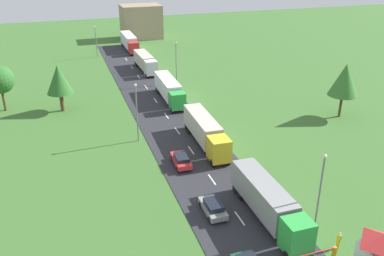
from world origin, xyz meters
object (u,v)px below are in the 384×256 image
(lamppost_lead, at_px, (320,189))
(truck_fifth, at_px, (129,41))
(truck_third, at_px, (169,89))
(distant_building, at_px, (141,22))
(person_lead, at_px, (339,240))
(tree_pine, at_px, (345,80))
(lamppost_fourth, at_px, (96,40))
(truck_lead, at_px, (268,201))
(truck_second, at_px, (205,131))
(lamppost_second, at_px, (137,110))
(guard_booth, at_px, (381,252))
(car_second, at_px, (213,207))
(car_third, at_px, (181,160))
(truck_fourth, at_px, (145,62))
(lamppost_third, at_px, (176,61))
(barrier_gate, at_px, (327,252))
(tree_oak, at_px, (0,80))
(tree_birch, at_px, (59,80))

(lamppost_lead, bearing_deg, truck_fifth, 92.55)
(truck_third, xyz_separation_m, distant_building, (6.32, 53.43, 2.54))
(person_lead, relative_size, tree_pine, 0.20)
(lamppost_fourth, xyz_separation_m, tree_pine, (32.30, -50.36, 1.88))
(truck_fifth, distance_m, distant_building, 15.39)
(truck_lead, relative_size, person_lead, 7.16)
(truck_second, xyz_separation_m, truck_fifth, (0.24, 58.02, 0.06))
(truck_fifth, bearing_deg, lamppost_second, -99.11)
(truck_second, distance_m, guard_booth, 27.23)
(car_second, distance_m, car_third, 10.57)
(lamppost_second, distance_m, tree_pine, 32.18)
(truck_second, xyz_separation_m, car_second, (-4.61, -15.00, -1.34))
(truck_fourth, height_order, guard_booth, guard_booth)
(car_third, bearing_deg, guard_booth, -64.82)
(lamppost_lead, relative_size, lamppost_third, 1.00)
(truck_lead, height_order, tree_pine, tree_pine)
(barrier_gate, distance_m, tree_oak, 55.19)
(truck_second, bearing_deg, truck_fifth, 89.77)
(truck_third, height_order, tree_oak, tree_oak)
(truck_third, xyz_separation_m, lamppost_lead, (3.72, -38.90, 2.43))
(car_second, distance_m, distant_building, 87.70)
(barrier_gate, xyz_separation_m, tree_pine, (21.28, 27.02, 5.37))
(tree_oak, height_order, distant_building, distant_building)
(barrier_gate, bearing_deg, car_third, 110.11)
(truck_lead, relative_size, distant_building, 1.12)
(lamppost_lead, distance_m, tree_oak, 52.63)
(truck_third, distance_m, lamppost_fourth, 35.84)
(tree_pine, bearing_deg, lamppost_lead, -130.67)
(tree_oak, bearing_deg, guard_booth, -56.33)
(lamppost_lead, height_order, lamppost_second, lamppost_second)
(car_second, bearing_deg, person_lead, -43.28)
(truck_third, xyz_separation_m, car_second, (-4.61, -33.50, -1.33))
(tree_birch, bearing_deg, tree_oak, 161.02)
(truck_lead, distance_m, truck_second, 17.57)
(truck_lead, distance_m, lamppost_lead, 5.16)
(truck_fifth, bearing_deg, truck_lead, -90.08)
(lamppost_second, bearing_deg, lamppost_third, 62.05)
(tree_pine, bearing_deg, truck_lead, -139.07)
(truck_lead, bearing_deg, barrier_gate, -70.64)
(truck_third, distance_m, car_third, 23.46)
(car_third, height_order, guard_booth, guard_booth)
(truck_fifth, xyz_separation_m, lamppost_lead, (3.49, -78.42, 2.35))
(truck_third, relative_size, car_third, 3.05)
(truck_fifth, relative_size, car_third, 3.16)
(truck_fourth, height_order, barrier_gate, truck_fourth)
(tree_pine, bearing_deg, lamppost_fourth, 122.68)
(truck_second, relative_size, truck_fifth, 0.98)
(truck_second, relative_size, person_lead, 7.54)
(truck_fifth, relative_size, barrier_gate, 2.88)
(truck_second, xyz_separation_m, tree_birch, (-17.97, 19.26, 3.18))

